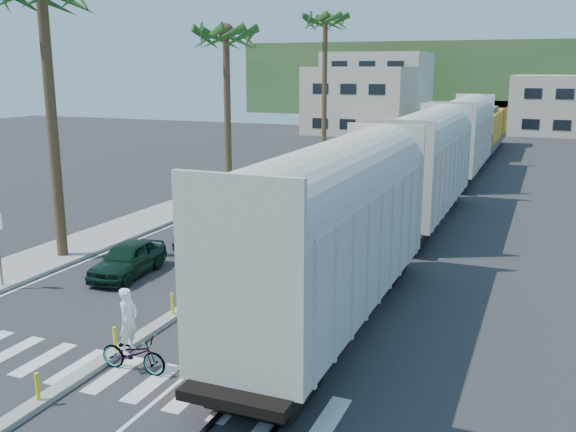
{
  "coord_description": "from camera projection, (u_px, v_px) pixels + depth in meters",
  "views": [
    {
      "loc": [
        10.9,
        -14.73,
        7.99
      ],
      "look_at": [
        1.18,
        9.04,
        2.0
      ],
      "focal_mm": 40.0,
      "sensor_mm": 36.0,
      "label": 1
    }
  ],
  "objects": [
    {
      "name": "buildings",
      "position": [
        414.0,
        95.0,
        85.07
      ],
      "size": [
        38.0,
        27.0,
        10.0
      ],
      "color": "#B6A891",
      "rests_on": "ground"
    },
    {
      "name": "hillside",
      "position": [
        486.0,
        79.0,
        107.88
      ],
      "size": [
        80.0,
        20.0,
        12.0
      ],
      "primitive_type": "cube",
      "color": "#385628",
      "rests_on": "ground"
    },
    {
      "name": "lane_markings",
      "position": [
        333.0,
        190.0,
        42.44
      ],
      "size": [
        9.42,
        90.0,
        0.01
      ],
      "color": "silver",
      "rests_on": "ground"
    },
    {
      "name": "rails",
      "position": [
        449.0,
        190.0,
        42.5
      ],
      "size": [
        1.56,
        100.0,
        0.06
      ],
      "color": "black",
      "rests_on": "ground"
    },
    {
      "name": "sidewalk",
      "position": [
        246.0,
        183.0,
        44.76
      ],
      "size": [
        3.0,
        90.0,
        0.15
      ],
      "primitive_type": "cube",
      "color": "gray",
      "rests_on": "ground"
    },
    {
      "name": "car_lead",
      "position": [
        128.0,
        259.0,
        24.99
      ],
      "size": [
        2.27,
        4.26,
        1.36
      ],
      "primitive_type": "imported",
      "rotation": [
        0.0,
        0.0,
        0.08
      ],
      "color": "black",
      "rests_on": "ground"
    },
    {
      "name": "cyclist",
      "position": [
        132.0,
        345.0,
        17.08
      ],
      "size": [
        0.8,
        1.98,
        2.34
      ],
      "rotation": [
        0.0,
        0.0,
        1.59
      ],
      "color": "#9EA0A5",
      "rests_on": "ground"
    },
    {
      "name": "car_third",
      "position": [
        254.0,
        206.0,
        34.21
      ],
      "size": [
        2.77,
        5.51,
        1.52
      ],
      "primitive_type": "imported",
      "rotation": [
        0.0,
        0.0,
        0.06
      ],
      "color": "black",
      "rests_on": "ground"
    },
    {
      "name": "car_second",
      "position": [
        216.0,
        227.0,
        29.42
      ],
      "size": [
        1.83,
        4.92,
        1.6
      ],
      "primitive_type": "imported",
      "rotation": [
        0.0,
        0.0,
        0.01
      ],
      "color": "black",
      "rests_on": "ground"
    },
    {
      "name": "car_rear",
      "position": [
        297.0,
        186.0,
        40.37
      ],
      "size": [
        2.76,
        5.08,
        1.34
      ],
      "primitive_type": "imported",
      "rotation": [
        0.0,
        0.0,
        0.05
      ],
      "color": "#B0B3B5",
      "rests_on": "ground"
    },
    {
      "name": "crosswalk",
      "position": [
        93.0,
        370.0,
        17.31
      ],
      "size": [
        14.0,
        2.2,
        0.01
      ],
      "primitive_type": "cube",
      "color": "silver",
      "rests_on": "ground"
    },
    {
      "name": "freight_train",
      "position": [
        442.0,
        154.0,
        38.24
      ],
      "size": [
        3.0,
        60.94,
        5.85
      ],
      "color": "beige",
      "rests_on": "ground"
    },
    {
      "name": "ground",
      "position": [
        137.0,
        341.0,
        19.11
      ],
      "size": [
        140.0,
        140.0,
        0.0
      ],
      "primitive_type": "plane",
      "color": "#28282B",
      "rests_on": "ground"
    },
    {
      "name": "median",
      "position": [
        341.0,
        207.0,
        37.08
      ],
      "size": [
        0.45,
        60.0,
        0.85
      ],
      "color": "gray",
      "rests_on": "ground"
    },
    {
      "name": "palm_trees",
      "position": [
        234.0,
        21.0,
        40.1
      ],
      "size": [
        3.5,
        37.2,
        13.75
      ],
      "color": "brown",
      "rests_on": "ground"
    }
  ]
}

